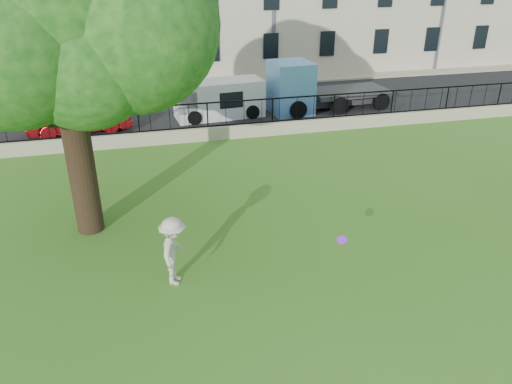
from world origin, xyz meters
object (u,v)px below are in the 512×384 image
object	(u,v)px
frisbee	(342,240)
white_van	(219,99)
man	(174,251)
red_sedan	(79,117)
blue_truck	(328,84)

from	to	relation	value
frisbee	white_van	xyz separation A→B (m)	(-0.54, 14.66, -0.22)
man	white_van	distance (m)	14.28
red_sedan	blue_truck	world-z (taller)	blue_truck
man	red_sedan	bearing A→B (deg)	30.75
red_sedan	blue_truck	distance (m)	12.74
man	blue_truck	world-z (taller)	blue_truck
man	white_van	xyz separation A→B (m)	(3.61, 13.81, 0.00)
man	blue_truck	distance (m)	16.80
frisbee	white_van	bearing A→B (deg)	92.12
white_van	blue_truck	world-z (taller)	blue_truck
frisbee	red_sedan	size ratio (longest dim) A/B	0.06
frisbee	white_van	world-z (taller)	white_van
red_sedan	white_van	xyz separation A→B (m)	(6.79, 0.91, 0.16)
blue_truck	frisbee	bearing A→B (deg)	-114.53
white_van	blue_truck	xyz separation A→B (m)	(5.90, 0.04, 0.40)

